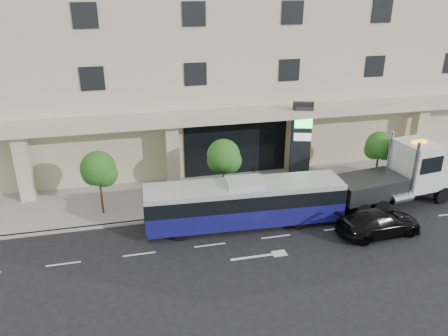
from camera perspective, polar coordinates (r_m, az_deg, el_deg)
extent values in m
plane|color=black|center=(27.57, 5.74, -7.32)|extent=(120.00, 120.00, 0.00)
cube|color=gray|center=(31.75, 2.88, -2.81)|extent=(120.00, 6.00, 0.15)
cube|color=gray|center=(29.19, 4.49, -5.29)|extent=(120.00, 0.30, 0.15)
cube|color=#BFB18F|center=(39.01, -1.25, 17.22)|extent=(60.00, 15.00, 20.00)
cube|color=#BFB18F|center=(31.56, 2.16, 7.00)|extent=(60.00, 2.80, 0.50)
cube|color=black|center=(33.58, 1.56, 2.52)|extent=(8.00, 0.12, 4.00)
cube|color=#BFB18F|center=(32.08, -24.73, 0.21)|extent=(0.90, 0.90, 4.90)
cube|color=#BFB18F|center=(31.48, -6.73, 1.83)|extent=(0.90, 0.90, 4.90)
cube|color=#BFB18F|center=(33.96, 10.27, 3.19)|extent=(0.90, 0.90, 4.90)
cube|color=#BFB18F|center=(38.92, 23.98, 4.09)|extent=(0.90, 0.90, 4.90)
cylinder|color=#422B19|center=(28.86, -15.75, -3.20)|extent=(0.14, 0.14, 2.80)
sphere|color=#1A4E16|center=(28.17, -16.12, -0.06)|extent=(2.20, 2.20, 2.20)
sphere|color=#1A4E16|center=(28.09, -15.35, -0.75)|extent=(1.65, 1.65, 1.65)
sphere|color=#1A4E16|center=(28.53, -16.62, -0.70)|extent=(1.54, 1.54, 1.54)
cylinder|color=#422B19|center=(29.40, -0.07, -1.64)|extent=(0.14, 0.14, 2.94)
sphere|color=#1A4E16|center=(28.70, -0.07, 1.65)|extent=(2.20, 2.20, 2.20)
sphere|color=#1A4E16|center=(28.72, 0.70, 0.94)|extent=(1.65, 1.65, 1.65)
sphere|color=#1A4E16|center=(28.98, -0.74, 0.96)|extent=(1.54, 1.54, 1.54)
cylinder|color=#422B19|center=(33.76, 19.30, 0.14)|extent=(0.14, 0.14, 2.73)
sphere|color=#1A4E16|center=(33.19, 19.67, 2.81)|extent=(2.00, 2.00, 2.00)
sphere|color=#1A4E16|center=(33.32, 20.29, 2.23)|extent=(1.50, 1.50, 1.50)
sphere|color=#1A4E16|center=(33.31, 18.97, 2.27)|extent=(1.40, 1.40, 1.40)
cylinder|color=black|center=(25.76, -5.67, -8.36)|extent=(1.02, 0.35, 1.00)
cylinder|color=black|center=(27.58, -6.06, -6.12)|extent=(1.02, 0.35, 1.00)
cylinder|color=black|center=(27.15, 9.81, -6.86)|extent=(1.02, 0.35, 1.00)
cylinder|color=black|center=(28.88, 8.42, -4.84)|extent=(1.02, 0.35, 1.00)
cube|color=navy|center=(26.97, 2.65, -5.64)|extent=(12.15, 3.11, 1.20)
cube|color=black|center=(26.48, 2.69, -3.63)|extent=(12.15, 3.15, 0.90)
cube|color=#B5BABE|center=(26.22, 2.72, -2.45)|extent=(12.15, 3.11, 0.30)
cube|color=#B5BABE|center=(26.09, 2.73, -1.85)|extent=(2.29, 1.71, 0.30)
cube|color=#2D3033|center=(26.66, -10.10, -7.60)|extent=(0.27, 2.51, 0.30)
cube|color=#2D3033|center=(29.01, 14.26, -5.33)|extent=(0.27, 2.51, 0.30)
cube|color=#2D3033|center=(31.72, 21.38, -2.91)|extent=(9.28, 2.30, 0.43)
cube|color=silver|center=(33.70, 26.13, -0.30)|extent=(2.48, 2.76, 1.63)
cube|color=silver|center=(31.94, 23.66, 0.41)|extent=(2.51, 2.98, 3.14)
cube|color=black|center=(32.48, 25.11, 1.44)|extent=(0.42, 2.38, 1.30)
cylinder|color=silver|center=(30.26, 23.62, -0.23)|extent=(0.22, 0.22, 3.69)
cylinder|color=silver|center=(31.85, 20.74, 1.34)|extent=(0.22, 0.22, 3.69)
cube|color=#2D3033|center=(29.95, 18.25, -2.26)|extent=(4.86, 3.19, 1.19)
cube|color=#2D3033|center=(28.75, 14.01, -4.27)|extent=(1.76, 0.53, 0.24)
cube|color=#2D3033|center=(28.60, 12.85, -5.28)|extent=(0.53, 1.97, 0.20)
cube|color=orange|center=(31.41, 24.12, 3.15)|extent=(1.02, 0.51, 0.15)
cylinder|color=black|center=(33.20, 26.60, -3.19)|extent=(1.23, 0.50, 1.19)
cylinder|color=black|center=(34.59, 23.94, -1.69)|extent=(1.23, 0.50, 1.19)
cylinder|color=black|center=(29.77, 19.67, -4.94)|extent=(1.23, 0.50, 1.19)
cylinder|color=black|center=(31.31, 17.05, -3.19)|extent=(1.23, 0.50, 1.19)
cylinder|color=black|center=(28.93, 17.51, -5.47)|extent=(1.23, 0.50, 1.19)
cylinder|color=black|center=(30.52, 14.94, -3.64)|extent=(1.23, 0.50, 1.19)
imported|color=black|center=(27.66, 19.59, -6.76)|extent=(5.34, 2.47, 1.51)
cube|color=black|center=(32.96, 9.99, 3.51)|extent=(1.55, 0.90, 5.88)
cube|color=#24DC54|center=(32.25, 10.37, 5.99)|extent=(1.24, 0.43, 0.98)
cube|color=silver|center=(32.60, 10.22, 4.01)|extent=(1.24, 0.43, 0.59)
cube|color=#262628|center=(32.01, 10.48, 7.50)|extent=(1.24, 0.43, 0.39)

